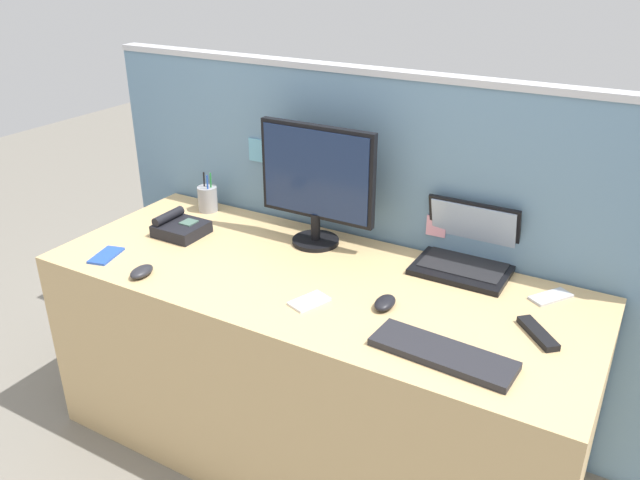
# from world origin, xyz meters

# --- Properties ---
(ground_plane) EXTENTS (10.00, 10.00, 0.00)m
(ground_plane) POSITION_xyz_m (0.00, 0.00, 0.00)
(ground_plane) COLOR slate
(desk) EXTENTS (1.92, 0.76, 0.76)m
(desk) POSITION_xyz_m (0.00, 0.00, 0.38)
(desk) COLOR tan
(desk) RESTS_ON ground_plane
(cubicle_divider) EXTENTS (2.37, 0.07, 1.40)m
(cubicle_divider) POSITION_xyz_m (-0.00, 0.42, 0.70)
(cubicle_divider) COLOR #6084A3
(cubicle_divider) RESTS_ON ground_plane
(desktop_monitor) EXTENTS (0.47, 0.18, 0.46)m
(desktop_monitor) POSITION_xyz_m (-0.13, 0.25, 1.01)
(desktop_monitor) COLOR black
(desktop_monitor) RESTS_ON desk
(laptop) EXTENTS (0.33, 0.25, 0.24)m
(laptop) POSITION_xyz_m (0.43, 0.34, 0.82)
(laptop) COLOR black
(laptop) RESTS_ON desk
(desk_phone) EXTENTS (0.18, 0.17, 0.08)m
(desk_phone) POSITION_xyz_m (-0.63, 0.04, 0.79)
(desk_phone) COLOR black
(desk_phone) RESTS_ON desk
(keyboard_main) EXTENTS (0.41, 0.16, 0.02)m
(keyboard_main) POSITION_xyz_m (0.55, -0.22, 0.77)
(keyboard_main) COLOR #232328
(keyboard_main) RESTS_ON desk
(computer_mouse_right_hand) EXTENTS (0.07, 0.11, 0.03)m
(computer_mouse_right_hand) POSITION_xyz_m (-0.52, -0.29, 0.77)
(computer_mouse_right_hand) COLOR #232328
(computer_mouse_right_hand) RESTS_ON desk
(computer_mouse_left_hand) EXTENTS (0.06, 0.10, 0.03)m
(computer_mouse_left_hand) POSITION_xyz_m (0.30, -0.06, 0.77)
(computer_mouse_left_hand) COLOR black
(computer_mouse_left_hand) RESTS_ON desk
(pen_cup) EXTENTS (0.08, 0.08, 0.17)m
(pen_cup) POSITION_xyz_m (-0.69, 0.29, 0.81)
(pen_cup) COLOR #99999E
(pen_cup) RESTS_ON desk
(cell_phone_silver_slab) EXTENTS (0.13, 0.15, 0.01)m
(cell_phone_silver_slab) POSITION_xyz_m (0.74, 0.26, 0.76)
(cell_phone_silver_slab) COLOR #B7BAC1
(cell_phone_silver_slab) RESTS_ON desk
(cell_phone_white_slab) EXTENTS (0.11, 0.14, 0.01)m
(cell_phone_white_slab) POSITION_xyz_m (0.08, -0.16, 0.76)
(cell_phone_white_slab) COLOR silver
(cell_phone_white_slab) RESTS_ON desk
(cell_phone_blue_case) EXTENTS (0.11, 0.15, 0.01)m
(cell_phone_blue_case) POSITION_xyz_m (-0.74, -0.25, 0.76)
(cell_phone_blue_case) COLOR blue
(cell_phone_blue_case) RESTS_ON desk
(tv_remote) EXTENTS (0.15, 0.15, 0.02)m
(tv_remote) POSITION_xyz_m (0.76, 0.01, 0.77)
(tv_remote) COLOR black
(tv_remote) RESTS_ON desk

